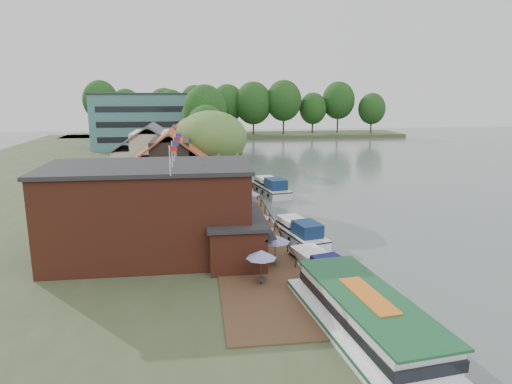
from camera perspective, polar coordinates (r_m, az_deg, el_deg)
name	(u,v)px	position (r m, az deg, el deg)	size (l,w,h in m)	color
ground	(344,254)	(40.08, 10.89, -7.66)	(260.00, 260.00, 0.00)	slate
land_bank	(79,180)	(74.02, -21.22, 1.42)	(50.00, 140.00, 1.00)	#384728
quay_deck	(239,215)	(47.54, -2.08, -2.88)	(6.00, 50.00, 0.10)	#47301E
quay_rail	(264,209)	(48.21, 1.06, -2.10)	(0.20, 49.00, 1.00)	black
pub	(175,210)	(35.84, -10.05, -2.26)	(20.00, 11.00, 7.30)	maroon
hotel_block	(152,120)	(106.28, -12.86, 8.71)	(25.40, 12.40, 12.30)	#38666B
cottage_a	(172,170)	(50.42, -10.51, 2.70)	(8.60, 7.60, 8.50)	black
cottage_b	(152,158)	(60.50, -12.88, 4.21)	(9.60, 8.60, 8.50)	beige
cottage_c	(185,149)	(69.17, -8.90, 5.39)	(7.60, 7.60, 8.50)	black
willow	(211,154)	(55.17, -5.60, 4.70)	(8.60, 8.60, 10.43)	#476B2D
umbrella_0	(261,267)	(30.53, 0.65, -9.38)	(2.04, 2.04, 2.38)	navy
umbrella_1	(275,250)	(33.65, 2.40, -7.27)	(2.19, 2.19, 2.38)	navy
umbrella_2	(259,237)	(36.41, 0.40, -5.70)	(2.36, 2.36, 2.38)	navy
umbrella_3	(257,225)	(39.78, 0.06, -4.11)	(2.33, 2.33, 2.38)	#1B2697
umbrella_4	(249,217)	(42.29, -0.85, -3.10)	(2.30, 2.30, 2.38)	navy
umbrella_5	(244,206)	(46.15, -1.49, -1.76)	(2.13, 2.13, 2.38)	#1A4394
umbrella_6	(250,201)	(48.43, -0.78, -1.07)	(2.19, 2.19, 2.38)	navy
cruiser_0	(319,266)	(34.29, 7.92, -9.13)	(2.96, 9.16, 2.19)	white
cruiser_1	(299,229)	(42.79, 5.37, -4.64)	(2.94, 9.10, 2.17)	white
cruiser_2	(271,185)	(61.67, 1.84, 0.86)	(3.22, 9.95, 2.41)	silver
tour_boat	(374,331)	(25.06, 14.55, -16.49)	(4.36, 15.51, 3.39)	silver
swan	(362,335)	(27.61, 13.10, -17.01)	(0.44, 0.44, 0.44)	white
bank_tree_0	(206,137)	(77.03, -6.22, 6.91)	(6.57, 6.57, 10.45)	#143811
bank_tree_1	(205,122)	(86.82, -6.36, 8.67)	(8.03, 8.03, 13.88)	#143811
bank_tree_2	(203,125)	(93.02, -6.61, 8.34)	(8.90, 8.90, 11.99)	#143811
bank_tree_3	(172,117)	(112.10, -10.47, 9.19)	(6.77, 6.77, 13.04)	#143811
bank_tree_4	(195,118)	(122.85, -7.61, 9.12)	(6.41, 6.41, 11.15)	#143811
bank_tree_5	(193,114)	(130.21, -7.86, 9.61)	(7.66, 7.66, 12.57)	#143811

